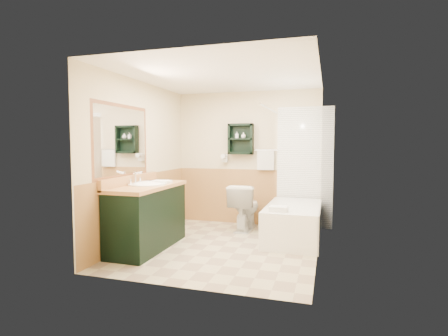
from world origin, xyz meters
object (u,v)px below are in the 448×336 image
Objects in this scene: soap_bottle_a at (237,137)px; vanity_book at (146,174)px; wall_shelf at (241,139)px; hair_dryer at (225,158)px; soap_bottle_b at (243,136)px; bathtub at (294,222)px; toilet at (245,207)px; vanity at (147,217)px.

vanity_book is at bearing -123.19° from soap_bottle_a.
wall_shelf is at bearing 4.17° from soap_bottle_a.
soap_bottle_b is (0.35, -0.03, 0.41)m from hair_dryer.
soap_bottle_b is (-0.97, 0.74, 1.34)m from bathtub.
vanity_book is 1.97m from soap_bottle_b.
bathtub is 12.97× the size of soap_bottle_a.
soap_bottle_b is at bearing -4.89° from hair_dryer.
vanity_book reaches higher than bathtub.
toilet is (-0.86, 0.39, 0.12)m from bathtub.
wall_shelf reaches higher than vanity_book.
wall_shelf reaches higher than vanity.
soap_bottle_b reaches higher than vanity.
hair_dryer is at bearing 175.11° from soap_bottle_b.
bathtub is 6.28× the size of vanity_book.
wall_shelf is 0.39× the size of vanity.
vanity is at bearing -151.54° from bathtub.
hair_dryer is 1.80m from bathtub.
vanity reaches higher than bathtub.
bathtub is 2.35m from vanity_book.
bathtub is 14.44× the size of soap_bottle_b.
vanity_book is at bearing 121.76° from vanity.
vanity is (-0.59, -1.81, -0.75)m from hair_dryer.
toilet is at bearing 155.40° from bathtub.
vanity_book is at bearing -126.24° from soap_bottle_b.
bathtub is at bearing -36.06° from wall_shelf.
hair_dryer is 1.73m from vanity_book.
soap_bottle_b is at bearing 24.09° from vanity_book.
soap_bottle_b is (0.05, -0.01, 0.06)m from wall_shelf.
vanity_book is (-0.17, 0.27, 0.57)m from vanity.
vanity reaches higher than toilet.
wall_shelf reaches higher than soap_bottle_a.
wall_shelf is 2.28m from vanity.
soap_bottle_b reaches higher than toilet.
wall_shelf is at bearing 25.45° from vanity_book.
bathtub is (1.92, 1.04, -0.18)m from vanity.
wall_shelf reaches higher than bathtub.
soap_bottle_a reaches higher than hair_dryer.
bathtub is 1.87m from soap_bottle_a.
soap_bottle_a is at bearing 180.00° from soap_bottle_b.
vanity is 1.79m from toilet.
hair_dryer is (-0.30, 0.02, -0.35)m from wall_shelf.
wall_shelf is at bearing -4.76° from hair_dryer.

